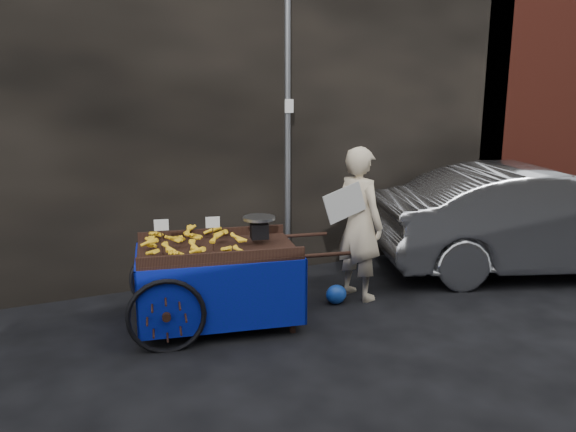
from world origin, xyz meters
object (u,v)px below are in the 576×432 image
vendor (359,223)px  plastic_bag (336,294)px  banana_cart (212,256)px  parked_car (541,220)px

vendor → plastic_bag: 0.94m
banana_cart → parked_car: parked_car is taller
vendor → plastic_bag: size_ratio=7.20×
vendor → parked_car: (2.95, -0.19, -0.20)m
banana_cart → vendor: vendor is taller
plastic_bag → parked_car: bearing=-1.4°
plastic_bag → banana_cart: bearing=178.6°
parked_car → banana_cart: bearing=108.3°
plastic_bag → parked_car: size_ratio=0.06×
plastic_bag → parked_car: (3.32, -0.08, 0.65)m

